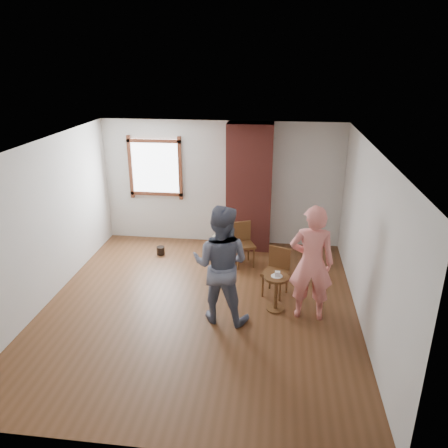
{
  "coord_description": "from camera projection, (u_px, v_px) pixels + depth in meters",
  "views": [
    {
      "loc": [
        1.15,
        -6.0,
        3.8
      ],
      "look_at": [
        0.3,
        0.8,
        1.15
      ],
      "focal_mm": 35.0,
      "sensor_mm": 36.0,
      "label": 1
    }
  ],
  "objects": [
    {
      "name": "dining_chair_left",
      "position": [
        242.0,
        241.0,
        8.38
      ],
      "size": [
        0.51,
        0.51,
        0.84
      ],
      "rotation": [
        0.0,
        0.0,
        0.4
      ],
      "color": "brown",
      "rests_on": "ground"
    },
    {
      "name": "side_table",
      "position": [
        276.0,
        287.0,
        6.84
      ],
      "size": [
        0.4,
        0.4,
        0.6
      ],
      "color": "brown",
      "rests_on": "ground"
    },
    {
      "name": "person_pink",
      "position": [
        311.0,
        263.0,
        6.49
      ],
      "size": [
        0.68,
        0.46,
        1.82
      ],
      "primitive_type": "imported",
      "rotation": [
        0.0,
        0.0,
        3.1
      ],
      "color": "#F4827A",
      "rests_on": "ground"
    },
    {
      "name": "dining_chair_right",
      "position": [
        277.0,
        269.0,
        7.32
      ],
      "size": [
        0.49,
        0.49,
        0.82
      ],
      "rotation": [
        0.0,
        0.0,
        -0.38
      ],
      "color": "brown",
      "rests_on": "ground"
    },
    {
      "name": "ground",
      "position": [
        200.0,
        307.0,
        7.06
      ],
      "size": [
        5.5,
        5.5,
        0.0
      ],
      "primitive_type": "plane",
      "color": "brown",
      "rests_on": "ground"
    },
    {
      "name": "man",
      "position": [
        221.0,
        264.0,
        6.45
      ],
      "size": [
        0.99,
        0.83,
        1.84
      ],
      "primitive_type": "imported",
      "rotation": [
        0.0,
        0.0,
        2.98
      ],
      "color": "#131A36",
      "rests_on": "ground"
    },
    {
      "name": "cake_plate",
      "position": [
        277.0,
        276.0,
        6.77
      ],
      "size": [
        0.18,
        0.18,
        0.01
      ],
      "primitive_type": "cylinder",
      "color": "white",
      "rests_on": "side_table"
    },
    {
      "name": "stoneware_crock",
      "position": [
        222.0,
        249.0,
        8.56
      ],
      "size": [
        0.43,
        0.43,
        0.51
      ],
      "primitive_type": "cylinder",
      "rotation": [
        0.0,
        0.0,
        -0.09
      ],
      "color": "tan",
      "rests_on": "ground"
    },
    {
      "name": "brick_chimney",
      "position": [
        249.0,
        188.0,
        8.83
      ],
      "size": [
        0.9,
        0.5,
        2.6
      ],
      "primitive_type": "cube",
      "color": "brown",
      "rests_on": "ground"
    },
    {
      "name": "room_shell",
      "position": [
        201.0,
        189.0,
        6.97
      ],
      "size": [
        5.04,
        5.52,
        2.62
      ],
      "color": "silver",
      "rests_on": "ground"
    },
    {
      "name": "cake_slice",
      "position": [
        277.0,
        274.0,
        6.76
      ],
      "size": [
        0.08,
        0.07,
        0.06
      ],
      "primitive_type": "cube",
      "color": "white",
      "rests_on": "cake_plate"
    },
    {
      "name": "dark_pot",
      "position": [
        161.0,
        251.0,
        8.9
      ],
      "size": [
        0.19,
        0.19,
        0.16
      ],
      "primitive_type": "cylinder",
      "rotation": [
        0.0,
        0.0,
        -0.15
      ],
      "color": "black",
      "rests_on": "ground"
    }
  ]
}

